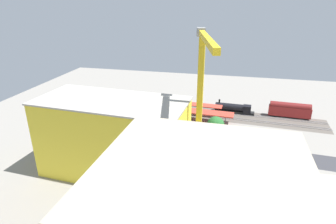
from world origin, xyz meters
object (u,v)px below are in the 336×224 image
Objects in this scene: parked_car_4 at (142,140)px; construction_building at (114,138)px; tower_crane at (201,99)px; parked_car_1 at (206,148)px; street_tree_4 at (100,116)px; parked_car_0 at (232,150)px; platform_canopy_near at (159,107)px; locomotive at (235,109)px; platform_canopy_far at (156,100)px; street_tree_1 at (216,125)px; box_truck_1 at (115,139)px; street_tree_0 at (174,120)px; box_truck_0 at (93,139)px; passenger_coach at (290,110)px; street_tree_2 at (94,116)px; street_tree_3 at (155,120)px; traffic_light at (123,118)px; parked_car_2 at (186,145)px; parked_car_3 at (161,143)px.

construction_building reaches higher than parked_car_4.
parked_car_1 is at bearing -92.31° from tower_crane.
parked_car_4 is 0.68× the size of street_tree_4.
platform_canopy_near is at bearing -38.08° from parked_car_0.
parked_car_0 is at bearing 89.28° from locomotive.
platform_canopy_far is 1.49× the size of construction_building.
parked_car_4 is 0.56× the size of street_tree_1.
box_truck_1 is 21.59m from street_tree_0.
passenger_coach is at bearing -149.80° from box_truck_0.
street_tree_1 reaches higher than street_tree_0.
street_tree_2 reaches higher than parked_car_4.
street_tree_3 is at bearing -145.53° from box_truck_0.
platform_canopy_near is 8.33× the size of traffic_light.
platform_canopy_near is 23.94m from parked_car_4.
parked_car_0 is at bearing -179.27° from parked_car_2.
parked_car_3 reaches higher than parked_car_1.
traffic_light is at bearing -39.35° from parked_car_4.
parked_car_0 is 0.87× the size of parked_car_1.
parked_car_3 is 22.64m from box_truck_0.
street_tree_2 is at bearing 35.97° from platform_canopy_near.
street_tree_3 is (-17.93, -12.31, 3.29)m from box_truck_0.
passenger_coach reaches higher than parked_car_0.
passenger_coach is 3.40× the size of parked_car_1.
parked_car_2 is (15.06, 34.39, -1.21)m from locomotive.
street_tree_3 reaches higher than parked_car_4.
parked_car_4 is at bearing -4.86° from parked_car_3.
tower_crane reaches higher than parked_car_1.
street_tree_2 is (51.30, -8.18, 3.44)m from parked_car_0.
parked_car_1 is at bearing 142.53° from street_tree_0.
parked_car_1 is (8.43, 34.69, -1.18)m from locomotive.
parked_car_2 is 0.51× the size of box_truck_0.
box_truck_0 is 1.30× the size of street_tree_3.
locomotive is (-33.51, -4.11, -2.35)m from platform_canopy_far.
parked_car_2 is at bearing -70.65° from tower_crane.
parked_car_4 is 8.75m from box_truck_1.
street_tree_0 is (-9.52, 14.43, 1.31)m from platform_canopy_near.
locomotive is 2.38× the size of street_tree_4.
parked_car_0 is at bearing -174.98° from box_truck_1.
locomotive is 2.26× the size of traffic_light.
tower_crane is (9.11, 51.36, 21.16)m from locomotive.
traffic_light is (18.48, 1.70, -0.35)m from street_tree_0.
locomotive reaches higher than parked_car_2.
passenger_coach reaches higher than locomotive.
tower_crane is at bearing 141.15° from parked_car_4.
platform_canopy_far reaches higher than box_truck_1.
box_truck_0 is 0.92× the size of box_truck_1.
street_tree_3 is at bearing -22.26° from parked_car_1.
box_truck_1 is at bearing -62.26° from construction_building.
passenger_coach is 57.06m from parked_car_3.
parked_car_3 is 29.95m from street_tree_2.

